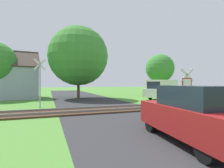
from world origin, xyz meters
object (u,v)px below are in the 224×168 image
at_px(tree_center, 78,56).
at_px(stop_sign_near, 187,87).
at_px(house, 5,81).
at_px(parked_car, 192,114).
at_px(tree_far, 160,68).
at_px(crossing_sign_far, 40,80).
at_px(mail_truck, 162,89).

bearing_deg(tree_center, stop_sign_near, -71.10).
xyz_separation_m(house, parked_car, (9.10, -19.69, -1.18)).
bearing_deg(tree_far, crossing_sign_far, -151.22).
xyz_separation_m(crossing_sign_far, mail_truck, (13.01, 2.99, -0.89)).
xyz_separation_m(crossing_sign_far, tree_center, (4.02, 7.15, 3.03)).
relative_size(crossing_sign_far, tree_center, 0.42).
relative_size(stop_sign_near, crossing_sign_far, 0.75).
distance_m(tree_far, mail_truck, 8.46).
relative_size(house, tree_center, 0.93).
height_order(tree_center, tree_far, tree_center).
height_order(house, parked_car, house).
distance_m(house, tree_far, 21.80).
bearing_deg(crossing_sign_far, stop_sign_near, -45.13).
distance_m(house, parked_car, 21.72).
xyz_separation_m(mail_truck, parked_car, (-8.19, -12.79, -0.34)).
distance_m(tree_center, mail_truck, 10.65).
height_order(crossing_sign_far, house, house).
xyz_separation_m(stop_sign_near, tree_center, (-4.41, 12.89, 3.52)).
bearing_deg(crossing_sign_far, house, 102.55).
distance_m(tree_center, tree_far, 13.63).
xyz_separation_m(stop_sign_near, tree_far, (8.98, 15.30, 2.62)).
relative_size(tree_far, mail_truck, 1.25).
height_order(crossing_sign_far, mail_truck, crossing_sign_far).
height_order(tree_center, mail_truck, tree_center).
distance_m(stop_sign_near, tree_far, 17.93).
bearing_deg(house, mail_truck, -29.04).
xyz_separation_m(house, tree_center, (8.30, -2.74, 3.09)).
distance_m(house, mail_truck, 18.63).
xyz_separation_m(stop_sign_near, crossing_sign_far, (-8.43, 5.74, 0.49)).
bearing_deg(tree_far, parked_car, -123.04).
relative_size(mail_truck, parked_car, 1.26).
bearing_deg(stop_sign_near, crossing_sign_far, -20.52).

